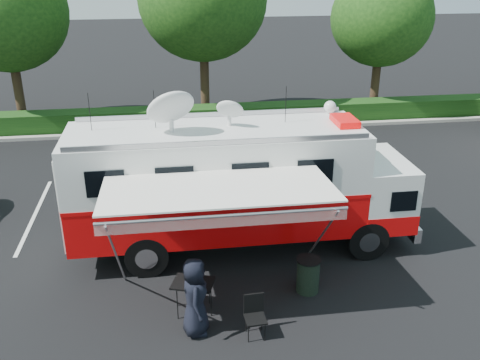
% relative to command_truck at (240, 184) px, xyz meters
% --- Properties ---
extents(ground_plane, '(120.00, 120.00, 0.00)m').
position_rel_command_truck_xyz_m(ground_plane, '(0.08, 0.00, -1.98)').
color(ground_plane, black).
rests_on(ground_plane, ground).
extents(back_border, '(60.00, 6.14, 8.87)m').
position_rel_command_truck_xyz_m(back_border, '(1.23, 12.90, 3.02)').
color(back_border, '#9E998E').
rests_on(back_border, ground_plane).
extents(stall_lines, '(24.12, 5.50, 0.01)m').
position_rel_command_truck_xyz_m(stall_lines, '(-0.42, 3.00, -1.98)').
color(stall_lines, silver).
rests_on(stall_lines, ground_plane).
extents(command_truck, '(9.65, 2.66, 4.64)m').
position_rel_command_truck_xyz_m(command_truck, '(0.00, 0.00, 0.00)').
color(command_truck, black).
rests_on(command_truck, ground_plane).
extents(awning, '(5.27, 2.72, 3.18)m').
position_rel_command_truck_xyz_m(awning, '(-0.86, -2.76, 1.00)').
color(awning, silver).
rests_on(awning, ground_plane).
extents(person, '(0.63, 0.94, 1.89)m').
position_rel_command_truck_xyz_m(person, '(-1.53, -3.69, -1.98)').
color(person, black).
rests_on(person, ground_plane).
extents(folding_table, '(1.13, 0.95, 0.82)m').
position_rel_command_truck_xyz_m(folding_table, '(-1.53, -2.91, -1.21)').
color(folding_table, black).
rests_on(folding_table, ground_plane).
extents(folding_chair, '(0.49, 0.51, 0.98)m').
position_rel_command_truck_xyz_m(folding_chair, '(-0.22, -3.92, -1.40)').
color(folding_chair, black).
rests_on(folding_chair, ground_plane).
extents(trash_bin, '(0.62, 0.62, 0.93)m').
position_rel_command_truck_xyz_m(trash_bin, '(1.40, -2.48, -1.52)').
color(trash_bin, black).
rests_on(trash_bin, ground_plane).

